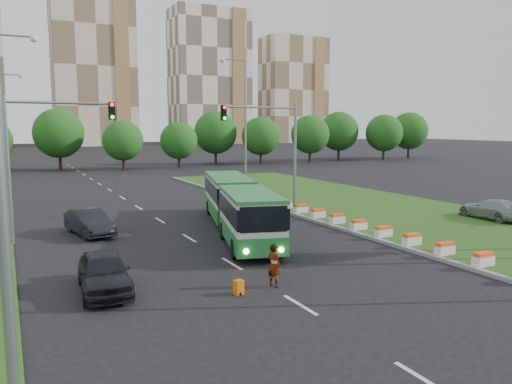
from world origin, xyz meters
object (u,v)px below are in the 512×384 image
traffic_mast_median (275,140)px  traffic_mast_left (40,144)px  car_left_near (104,272)px  shopping_trolley (239,287)px  car_median (492,209)px  articulated_bus (234,205)px  pedestrian (274,265)px  car_left_far (89,222)px

traffic_mast_median → traffic_mast_left: bearing=-176.2°
car_left_near → shopping_trolley: 5.23m
traffic_mast_median → car_median: (12.10, -8.23, -4.52)m
car_median → shopping_trolley: bearing=17.4°
articulated_bus → shopping_trolley: articulated_bus is taller
car_median → car_left_near: bearing=9.1°
car_median → pedestrian: pedestrian is taller
traffic_mast_left → pedestrian: traffic_mast_left is taller
car_left_near → articulated_bus: bearing=45.7°
car_left_near → shopping_trolley: size_ratio=8.04×
car_left_near → car_left_far: 10.84m
traffic_mast_median → pedestrian: (-7.63, -13.78, -4.48)m
traffic_mast_left → pedestrian: size_ratio=4.60×
articulated_bus → car_left_near: size_ratio=3.48×
articulated_bus → car_left_far: (-8.02, 2.80, -0.84)m
articulated_bus → car_median: (16.80, -4.86, -0.76)m
articulated_bus → car_left_near: (-9.05, -7.99, -0.82)m
traffic_mast_left → shopping_trolley: 15.15m
car_left_far → shopping_trolley: 13.88m
articulated_bus → shopping_trolley: bearing=-97.5°
traffic_mast_left → car_left_near: 11.41m
traffic_mast_median → car_median: bearing=-34.2°
articulated_bus → shopping_trolley: size_ratio=27.97×
car_left_far → car_left_near: bearing=-106.9°
traffic_mast_left → articulated_bus: bearing=-12.7°
car_left_near → pedestrian: 6.59m
articulated_bus → pedestrian: (-2.93, -10.41, -0.72)m
traffic_mast_left → car_left_far: (2.44, 0.43, -4.60)m
traffic_mast_median → shopping_trolley: traffic_mast_median is taller
traffic_mast_median → car_left_near: bearing=-140.5°
traffic_mast_median → articulated_bus: traffic_mast_median is taller
articulated_bus → car_median: 17.50m
articulated_bus → car_left_near: bearing=-122.9°
car_median → car_left_far: bearing=-14.9°
car_left_far → car_median: (24.82, -7.66, 0.08)m
car_left_near → shopping_trolley: car_left_near is taller
traffic_mast_median → traffic_mast_left: same height
car_left_near → pedestrian: (6.12, -2.42, 0.10)m
traffic_mast_left → articulated_bus: (10.46, -2.37, -3.76)m
traffic_mast_left → articulated_bus: 11.36m
articulated_bus → car_left_far: 8.54m
traffic_mast_left → pedestrian: bearing=-59.5°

